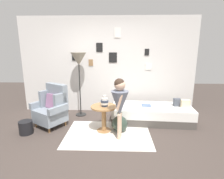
% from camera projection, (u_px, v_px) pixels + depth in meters
% --- Properties ---
extents(ground_plane, '(12.00, 12.00, 0.00)m').
position_uv_depth(ground_plane, '(102.00, 145.00, 3.34)').
color(ground_plane, '#423833').
extents(gallery_wall, '(4.80, 0.12, 2.60)m').
position_uv_depth(gallery_wall, '(108.00, 65.00, 4.94)').
color(gallery_wall, silver).
rests_on(gallery_wall, ground).
extents(rug, '(1.76, 1.27, 0.01)m').
position_uv_depth(rug, '(108.00, 134.00, 3.76)').
color(rug, silver).
rests_on(rug, ground).
extents(armchair, '(0.90, 0.85, 0.97)m').
position_uv_depth(armchair, '(52.00, 108.00, 4.09)').
color(armchair, olive).
rests_on(armchair, ground).
extents(daybed, '(1.95, 0.92, 0.40)m').
position_uv_depth(daybed, '(151.00, 114.00, 4.37)').
color(daybed, '#4C4742').
rests_on(daybed, ground).
extents(pillow_head, '(0.21, 0.13, 0.18)m').
position_uv_depth(pillow_head, '(185.00, 103.00, 4.23)').
color(pillow_head, beige).
rests_on(pillow_head, daybed).
extents(pillow_mid, '(0.16, 0.12, 0.18)m').
position_uv_depth(pillow_mid, '(177.00, 102.00, 4.31)').
color(pillow_mid, '#474C56').
rests_on(pillow_mid, daybed).
extents(side_table, '(0.55, 0.55, 0.57)m').
position_uv_depth(side_table, '(104.00, 113.00, 3.82)').
color(side_table, '#9E7042').
rests_on(side_table, ground).
extents(vase_striped, '(0.16, 0.16, 0.24)m').
position_uv_depth(vase_striped, '(105.00, 102.00, 3.75)').
color(vase_striped, '#2D384C').
rests_on(vase_striped, side_table).
extents(floor_lamp, '(0.40, 0.40, 1.67)m').
position_uv_depth(floor_lamp, '(79.00, 61.00, 4.52)').
color(floor_lamp, black).
rests_on(floor_lamp, ground).
extents(person_child, '(0.34, 0.34, 1.22)m').
position_uv_depth(person_child, '(120.00, 101.00, 3.41)').
color(person_child, '#D8AD8E').
rests_on(person_child, ground).
extents(book_on_daybed, '(0.23, 0.18, 0.03)m').
position_uv_depth(book_on_daybed, '(146.00, 105.00, 4.33)').
color(book_on_daybed, slate).
rests_on(book_on_daybed, daybed).
extents(demijohn_near, '(0.35, 0.35, 0.43)m').
position_uv_depth(demijohn_near, '(120.00, 124.00, 3.85)').
color(demijohn_near, '#2D3D33').
rests_on(demijohn_near, ground).
extents(magazine_basket, '(0.28, 0.28, 0.28)m').
position_uv_depth(magazine_basket, '(26.00, 127.00, 3.76)').
color(magazine_basket, black).
rests_on(magazine_basket, ground).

